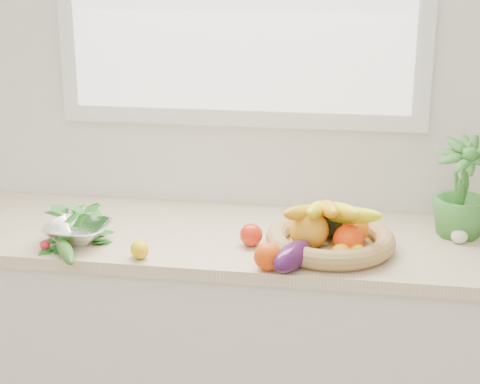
% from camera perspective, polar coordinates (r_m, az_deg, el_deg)
% --- Properties ---
extents(back_wall, '(4.50, 0.02, 2.70)m').
position_cam_1_polar(back_wall, '(2.61, 0.07, 8.46)').
color(back_wall, white).
rests_on(back_wall, ground).
extents(counter_cabinet, '(2.20, 0.58, 0.86)m').
position_cam_1_polar(counter_cabinet, '(2.64, -1.02, -12.72)').
color(counter_cabinet, silver).
rests_on(counter_cabinet, ground).
extents(countertop, '(2.24, 0.62, 0.04)m').
position_cam_1_polar(countertop, '(2.45, -1.08, -3.60)').
color(countertop, beige).
rests_on(countertop, counter_cabinet).
extents(orange_loose, '(0.09, 0.09, 0.08)m').
position_cam_1_polar(orange_loose, '(2.14, 2.17, -5.02)').
color(orange_loose, '#DF4207').
rests_on(orange_loose, countertop).
extents(lemon_a, '(0.08, 0.09, 0.06)m').
position_cam_1_polar(lemon_a, '(2.25, -7.79, -4.45)').
color(lemon_a, yellow).
rests_on(lemon_a, countertop).
extents(lemon_b, '(0.08, 0.10, 0.07)m').
position_cam_1_polar(lemon_b, '(2.19, 7.80, -4.89)').
color(lemon_b, '#FAAF0D').
rests_on(lemon_b, countertop).
extents(lemon_c, '(0.09, 0.09, 0.06)m').
position_cam_1_polar(lemon_c, '(2.23, 8.98, -4.68)').
color(lemon_c, '#FBF10D').
rests_on(lemon_c, countertop).
extents(apple, '(0.09, 0.09, 0.07)m').
position_cam_1_polar(apple, '(2.32, 0.87, -3.35)').
color(apple, red).
rests_on(apple, countertop).
extents(ginger, '(0.10, 0.10, 0.03)m').
position_cam_1_polar(ginger, '(2.24, 7.13, -4.80)').
color(ginger, tan).
rests_on(ginger, countertop).
extents(garlic_a, '(0.05, 0.05, 0.04)m').
position_cam_1_polar(garlic_a, '(2.30, 4.50, -4.00)').
color(garlic_a, beige).
rests_on(garlic_a, countertop).
extents(garlic_b, '(0.07, 0.07, 0.04)m').
position_cam_1_polar(garlic_b, '(2.45, 16.65, -3.32)').
color(garlic_b, white).
rests_on(garlic_b, countertop).
extents(garlic_c, '(0.07, 0.07, 0.05)m').
position_cam_1_polar(garlic_c, '(2.36, 4.79, -3.40)').
color(garlic_c, silver).
rests_on(garlic_c, countertop).
extents(eggplant, '(0.14, 0.21, 0.08)m').
position_cam_1_polar(eggplant, '(2.16, 4.12, -4.97)').
color(eggplant, '#3B113E').
rests_on(eggplant, countertop).
extents(cucumber, '(0.16, 0.23, 0.04)m').
position_cam_1_polar(cucumber, '(2.31, -13.43, -4.35)').
color(cucumber, '#2A5D1B').
rests_on(cucumber, countertop).
extents(radish, '(0.04, 0.04, 0.03)m').
position_cam_1_polar(radish, '(2.37, -14.90, -4.00)').
color(radish, red).
rests_on(radish, countertop).
extents(potted_herb, '(0.19, 0.19, 0.33)m').
position_cam_1_polar(potted_herb, '(2.47, 16.84, 0.25)').
color(potted_herb, '#397F2E').
rests_on(potted_herb, countertop).
extents(fruit_basket, '(0.47, 0.47, 0.19)m').
position_cam_1_polar(fruit_basket, '(2.30, 6.96, -3.16)').
color(fruit_basket, tan).
rests_on(fruit_basket, countertop).
extents(colander_with_spinach, '(0.21, 0.21, 0.11)m').
position_cam_1_polar(colander_with_spinach, '(2.39, -12.49, -2.62)').
color(colander_with_spinach, silver).
rests_on(colander_with_spinach, countertop).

